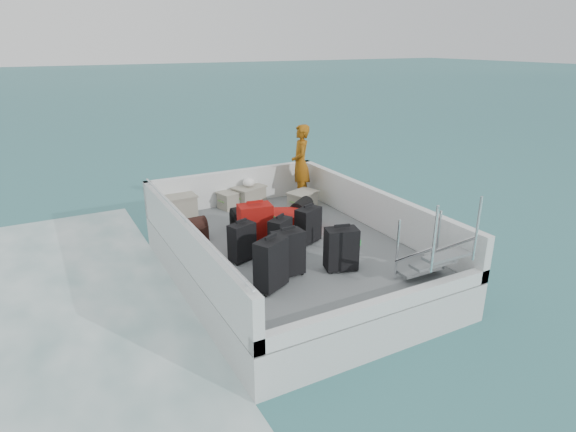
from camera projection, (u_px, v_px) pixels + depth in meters
name	position (u px, v px, depth m)	size (l,w,h in m)	color
ground	(290.00, 277.00, 8.21)	(160.00, 160.00, 0.00)	#1A545C
ferry_hull	(290.00, 261.00, 8.11)	(3.60, 5.00, 0.60)	silver
deck	(290.00, 245.00, 8.00)	(3.30, 4.70, 0.02)	slate
deck_fittings	(318.00, 226.00, 7.76)	(3.60, 5.00, 0.90)	white
suitcase_0	(271.00, 265.00, 6.45)	(0.46, 0.26, 0.72)	black
suitcase_1	(242.00, 242.00, 7.31)	(0.40, 0.23, 0.60)	black
suitcase_3	(288.00, 254.00, 6.83)	(0.44, 0.26, 0.68)	black
suitcase_4	(280.00, 236.00, 7.57)	(0.39, 0.23, 0.58)	black
suitcase_5	(255.00, 226.00, 7.77)	(0.53, 0.32, 0.73)	#980B0C
suitcase_6	(341.00, 249.00, 7.01)	(0.47, 0.28, 0.65)	black
suitcase_7	(308.00, 226.00, 7.97)	(0.43, 0.25, 0.61)	black
suitcase_8	(294.00, 221.00, 8.54)	(0.56, 0.86, 0.34)	#980B0C
duffel_0	(193.00, 233.00, 8.06)	(0.46, 0.30, 0.32)	black
duffel_1	(244.00, 220.00, 8.61)	(0.44, 0.30, 0.32)	black
duffel_2	(302.00, 213.00, 8.98)	(0.50, 0.30, 0.32)	black
crate_0	(178.00, 207.00, 9.19)	(0.65, 0.45, 0.39)	gray
crate_1	(232.00, 200.00, 9.71)	(0.51, 0.35, 0.31)	gray
crate_2	(249.00, 196.00, 9.86)	(0.59, 0.41, 0.36)	gray
crate_3	(303.00, 201.00, 9.65)	(0.53, 0.37, 0.32)	gray
yellow_bag	(306.00, 198.00, 9.96)	(0.28, 0.26, 0.22)	yellow
white_bag	(249.00, 184.00, 9.77)	(0.24, 0.24, 0.18)	white
passenger	(301.00, 164.00, 9.90)	(0.59, 0.38, 1.60)	#C36D12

